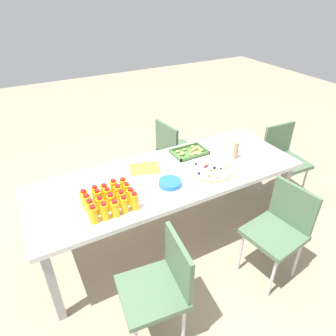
# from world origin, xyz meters

# --- Properties ---
(ground_plane) EXTENTS (12.00, 12.00, 0.00)m
(ground_plane) POSITION_xyz_m (0.00, 0.00, 0.00)
(ground_plane) COLOR gray
(party_table) EXTENTS (2.33, 0.83, 0.74)m
(party_table) POSITION_xyz_m (0.00, 0.00, 0.68)
(party_table) COLOR silver
(party_table) RESTS_ON ground_plane
(chair_near_right) EXTENTS (0.45, 0.45, 0.83)m
(chair_near_right) POSITION_xyz_m (0.60, -0.75, 0.50)
(chair_near_right) COLOR #4C6B4C
(chair_near_right) RESTS_ON ground_plane
(chair_far_right) EXTENTS (0.45, 0.45, 0.83)m
(chair_far_right) POSITION_xyz_m (0.50, 0.76, 0.50)
(chair_far_right) COLOR #4C6B4C
(chair_far_right) RESTS_ON ground_plane
(chair_end) EXTENTS (0.42, 0.42, 0.83)m
(chair_end) POSITION_xyz_m (1.46, 0.05, 0.50)
(chair_end) COLOR #4C6B4C
(chair_end) RESTS_ON ground_plane
(chair_near_left) EXTENTS (0.44, 0.44, 0.83)m
(chair_near_left) POSITION_xyz_m (-0.47, -0.77, 0.50)
(chair_near_left) COLOR #4C6B4C
(chair_near_left) RESTS_ON ground_plane
(juice_bottle_0) EXTENTS (0.06, 0.06, 0.14)m
(juice_bottle_0) POSITION_xyz_m (-0.72, -0.28, 0.81)
(juice_bottle_0) COLOR #FAAC14
(juice_bottle_0) RESTS_ON party_table
(juice_bottle_1) EXTENTS (0.05, 0.05, 0.14)m
(juice_bottle_1) POSITION_xyz_m (-0.65, -0.28, 0.81)
(juice_bottle_1) COLOR #F9AB14
(juice_bottle_1) RESTS_ON party_table
(juice_bottle_2) EXTENTS (0.06, 0.06, 0.13)m
(juice_bottle_2) POSITION_xyz_m (-0.57, -0.29, 0.80)
(juice_bottle_2) COLOR #FAAB14
(juice_bottle_2) RESTS_ON party_table
(juice_bottle_3) EXTENTS (0.05, 0.05, 0.14)m
(juice_bottle_3) POSITION_xyz_m (-0.50, -0.28, 0.81)
(juice_bottle_3) COLOR #FBAB14
(juice_bottle_3) RESTS_ON party_table
(juice_bottle_4) EXTENTS (0.06, 0.06, 0.15)m
(juice_bottle_4) POSITION_xyz_m (-0.42, -0.28, 0.81)
(juice_bottle_4) COLOR #FAAB14
(juice_bottle_4) RESTS_ON party_table
(juice_bottle_5) EXTENTS (0.06, 0.06, 0.14)m
(juice_bottle_5) POSITION_xyz_m (-0.72, -0.20, 0.81)
(juice_bottle_5) COLOR #FAAF14
(juice_bottle_5) RESTS_ON party_table
(juice_bottle_6) EXTENTS (0.05, 0.05, 0.14)m
(juice_bottle_6) POSITION_xyz_m (-0.65, -0.21, 0.81)
(juice_bottle_6) COLOR #FBAC14
(juice_bottle_6) RESTS_ON party_table
(juice_bottle_7) EXTENTS (0.06, 0.06, 0.14)m
(juice_bottle_7) POSITION_xyz_m (-0.57, -0.21, 0.81)
(juice_bottle_7) COLOR #FBAC14
(juice_bottle_7) RESTS_ON party_table
(juice_bottle_8) EXTENTS (0.05, 0.05, 0.13)m
(juice_bottle_8) POSITION_xyz_m (-0.49, -0.21, 0.80)
(juice_bottle_8) COLOR #F9AD14
(juice_bottle_8) RESTS_ON party_table
(juice_bottle_9) EXTENTS (0.06, 0.06, 0.14)m
(juice_bottle_9) POSITION_xyz_m (-0.42, -0.21, 0.81)
(juice_bottle_9) COLOR #F9AB14
(juice_bottle_9) RESTS_ON party_table
(juice_bottle_10) EXTENTS (0.06, 0.06, 0.14)m
(juice_bottle_10) POSITION_xyz_m (-0.72, -0.13, 0.81)
(juice_bottle_10) COLOR #F9AB14
(juice_bottle_10) RESTS_ON party_table
(juice_bottle_11) EXTENTS (0.05, 0.05, 0.15)m
(juice_bottle_11) POSITION_xyz_m (-0.64, -0.13, 0.81)
(juice_bottle_11) COLOR #F9AE14
(juice_bottle_11) RESTS_ON party_table
(juice_bottle_12) EXTENTS (0.05, 0.05, 0.14)m
(juice_bottle_12) POSITION_xyz_m (-0.57, -0.13, 0.81)
(juice_bottle_12) COLOR #F9AB14
(juice_bottle_12) RESTS_ON party_table
(juice_bottle_13) EXTENTS (0.06, 0.06, 0.14)m
(juice_bottle_13) POSITION_xyz_m (-0.49, -0.13, 0.81)
(juice_bottle_13) COLOR #FAAC14
(juice_bottle_13) RESTS_ON party_table
(juice_bottle_14) EXTENTS (0.05, 0.05, 0.13)m
(juice_bottle_14) POSITION_xyz_m (-0.42, -0.13, 0.80)
(juice_bottle_14) COLOR #F9AC14
(juice_bottle_14) RESTS_ON party_table
(juice_bottle_15) EXTENTS (0.06, 0.06, 0.13)m
(juice_bottle_15) POSITION_xyz_m (-0.73, -0.06, 0.80)
(juice_bottle_15) COLOR #FAAB14
(juice_bottle_15) RESTS_ON party_table
(juice_bottle_16) EXTENTS (0.05, 0.05, 0.14)m
(juice_bottle_16) POSITION_xyz_m (-0.64, -0.06, 0.81)
(juice_bottle_16) COLOR #FAAC14
(juice_bottle_16) RESTS_ON party_table
(juice_bottle_17) EXTENTS (0.06, 0.06, 0.13)m
(juice_bottle_17) POSITION_xyz_m (-0.57, -0.06, 0.80)
(juice_bottle_17) COLOR #F9AA14
(juice_bottle_17) RESTS_ON party_table
(juice_bottle_18) EXTENTS (0.06, 0.06, 0.14)m
(juice_bottle_18) POSITION_xyz_m (-0.50, -0.06, 0.81)
(juice_bottle_18) COLOR #F8AE14
(juice_bottle_18) RESTS_ON party_table
(juice_bottle_19) EXTENTS (0.06, 0.06, 0.13)m
(juice_bottle_19) POSITION_xyz_m (-0.42, -0.06, 0.80)
(juice_bottle_19) COLOR #FAAF14
(juice_bottle_19) RESTS_ON party_table
(fruit_pizza) EXTENTS (0.36, 0.36, 0.05)m
(fruit_pizza) POSITION_xyz_m (0.35, -0.14, 0.76)
(fruit_pizza) COLOR tan
(fruit_pizza) RESTS_ON party_table
(snack_tray) EXTENTS (0.32, 0.22, 0.04)m
(snack_tray) POSITION_xyz_m (0.37, 0.22, 0.76)
(snack_tray) COLOR #477238
(snack_tray) RESTS_ON party_table
(plate_stack) EXTENTS (0.19, 0.19, 0.04)m
(plate_stack) POSITION_xyz_m (-0.06, -0.14, 0.76)
(plate_stack) COLOR blue
(plate_stack) RESTS_ON party_table
(napkin_stack) EXTENTS (0.15, 0.15, 0.01)m
(napkin_stack) POSITION_xyz_m (-0.51, 0.18, 0.75)
(napkin_stack) COLOR white
(napkin_stack) RESTS_ON party_table
(cardboard_tube) EXTENTS (0.04, 0.04, 0.16)m
(cardboard_tube) POSITION_xyz_m (0.68, -0.05, 0.82)
(cardboard_tube) COLOR #9E7A56
(cardboard_tube) RESTS_ON party_table
(paper_folder) EXTENTS (0.31, 0.27, 0.01)m
(paper_folder) POSITION_xyz_m (-0.13, 0.18, 0.75)
(paper_folder) COLOR yellow
(paper_folder) RESTS_ON party_table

